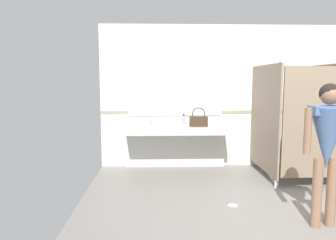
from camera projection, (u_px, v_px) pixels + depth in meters
The scene contains 10 objects.
wall_back at pixel (265, 96), 6.22m from camera, with size 6.35×0.12×2.69m, color silver.
wall_back_tile_band at pixel (266, 112), 6.20m from camera, with size 6.35×0.01×0.06m, color #9E937F.
vanity_counter at pixel (176, 136), 5.97m from camera, with size 1.89×0.59×0.95m.
mirror_panel at pixel (175, 81), 6.05m from camera, with size 1.79×0.02×1.31m, color silver.
bathroom_stalls at pixel (326, 119), 5.32m from camera, with size 1.98×1.40×1.95m.
person_standing at pixel (328, 138), 3.54m from camera, with size 0.57×0.45×1.62m.
handbag at pixel (198, 121), 5.71m from camera, with size 0.32×0.14×0.34m.
soap_dispenser at pixel (184, 120), 6.02m from camera, with size 0.07×0.07×0.19m.
paper_cup at pixel (141, 124), 5.68m from camera, with size 0.07×0.07×0.11m, color white.
floor_drain_cover at pixel (233, 205), 4.26m from camera, with size 0.14×0.14×0.01m, color #B7BABF.
Camera 1 is at (-2.11, -3.49, 1.65)m, focal length 34.30 mm.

